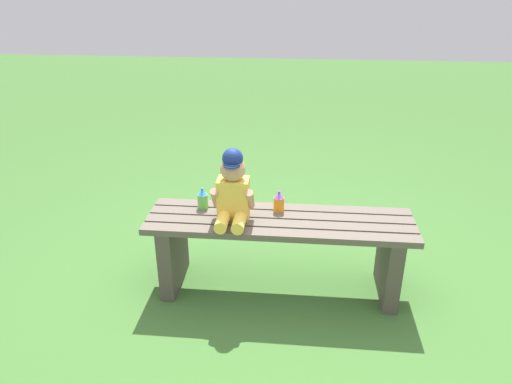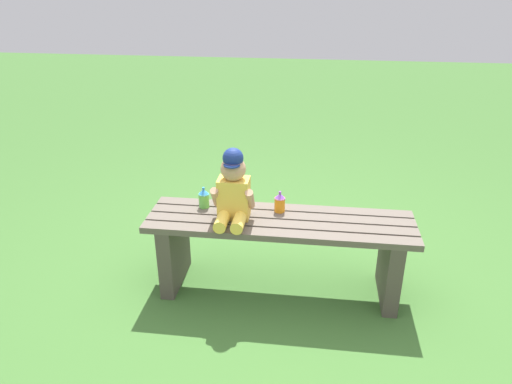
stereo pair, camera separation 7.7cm
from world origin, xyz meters
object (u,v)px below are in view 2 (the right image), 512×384
sippy_cup_right (280,202)px  park_bench (280,243)px  sippy_cup_left (204,198)px  child_figure (233,189)px

sippy_cup_right → park_bench: bearing=-83.4°
sippy_cup_left → sippy_cup_right: same height
park_bench → sippy_cup_left: 0.51m
park_bench → child_figure: (-0.26, -0.02, 0.33)m
sippy_cup_right → sippy_cup_left: bearing=180.0°
child_figure → sippy_cup_left: size_ratio=3.26×
child_figure → sippy_cup_right: bearing=25.3°
park_bench → child_figure: child_figure is taller
sippy_cup_left → sippy_cup_right: 0.44m
park_bench → sippy_cup_left: size_ratio=11.94×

